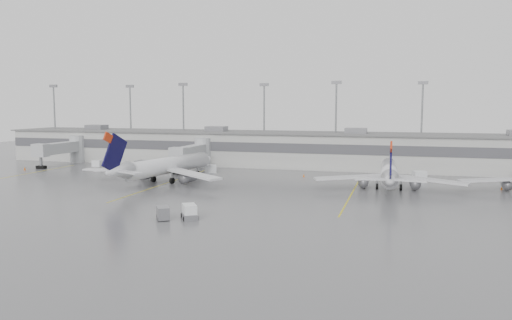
# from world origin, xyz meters

# --- Properties ---
(ground) EXTENTS (260.00, 260.00, 0.00)m
(ground) POSITION_xyz_m (0.00, 0.00, 0.00)
(ground) COLOR #565659
(ground) RESTS_ON ground
(terminal) EXTENTS (152.00, 17.00, 9.45)m
(terminal) POSITION_xyz_m (-0.01, 57.98, 4.17)
(terminal) COLOR #A2A29D
(terminal) RESTS_ON ground
(light_masts) EXTENTS (142.40, 8.00, 20.60)m
(light_masts) POSITION_xyz_m (0.00, 63.75, 12.03)
(light_masts) COLOR gray
(light_masts) RESTS_ON ground
(jet_bridge_left) EXTENTS (4.00, 17.20, 7.00)m
(jet_bridge_left) POSITION_xyz_m (-55.50, 45.72, 3.87)
(jet_bridge_left) COLOR #A0A3A5
(jet_bridge_left) RESTS_ON ground
(jet_bridge_right) EXTENTS (4.00, 17.20, 7.00)m
(jet_bridge_right) POSITION_xyz_m (-20.50, 45.72, 3.87)
(jet_bridge_right) COLOR #A0A3A5
(jet_bridge_right) RESTS_ON ground
(stand_markings) EXTENTS (105.25, 40.00, 0.01)m
(stand_markings) POSITION_xyz_m (-0.00, 24.00, 0.01)
(stand_markings) COLOR #CFBE0C
(stand_markings) RESTS_ON ground
(jet_mid_left) EXTENTS (28.27, 32.00, 10.46)m
(jet_mid_left) POSITION_xyz_m (-18.20, 24.82, 3.25)
(jet_mid_left) COLOR silver
(jet_mid_left) RESTS_ON ground
(jet_mid_right) EXTENTS (26.13, 29.31, 9.48)m
(jet_mid_right) POSITION_xyz_m (23.38, 28.75, 2.95)
(jet_mid_right) COLOR silver
(jet_mid_right) RESTS_ON ground
(baggage_tug) EXTENTS (3.15, 3.50, 1.92)m
(baggage_tug) POSITION_xyz_m (-1.06, -2.38, 0.75)
(baggage_tug) COLOR white
(baggage_tug) RESTS_ON ground
(baggage_cart) EXTENTS (2.66, 3.00, 1.67)m
(baggage_cart) POSITION_xyz_m (-4.26, -3.58, 0.87)
(baggage_cart) COLOR slate
(baggage_cart) RESTS_ON ground
(gse_uld_a) EXTENTS (2.17, 1.49, 1.50)m
(gse_uld_a) POSITION_xyz_m (-45.50, 43.45, 0.75)
(gse_uld_a) COLOR white
(gse_uld_a) RESTS_ON ground
(gse_uld_b) EXTENTS (2.93, 2.52, 1.75)m
(gse_uld_b) POSITION_xyz_m (-14.74, 40.15, 0.88)
(gse_uld_b) COLOR white
(gse_uld_b) RESTS_ON ground
(gse_uld_c) EXTENTS (2.93, 2.48, 1.76)m
(gse_uld_c) POSITION_xyz_m (28.95, 42.09, 0.88)
(gse_uld_c) COLOR white
(gse_uld_c) RESTS_ON ground
(gse_loader) EXTENTS (2.03, 3.20, 1.99)m
(gse_loader) POSITION_xyz_m (-32.61, 41.90, 0.99)
(gse_loader) COLOR slate
(gse_loader) RESTS_ON ground
(cone_a) EXTENTS (0.46, 0.46, 0.73)m
(cone_a) POSITION_xyz_m (-57.47, 32.93, 0.37)
(cone_a) COLOR #E25B04
(cone_a) RESTS_ON ground
(cone_b) EXTENTS (0.42, 0.42, 0.66)m
(cone_b) POSITION_xyz_m (-16.76, 34.41, 0.33)
(cone_b) COLOR #E25B04
(cone_b) RESTS_ON ground
(cone_c) EXTENTS (0.38, 0.38, 0.61)m
(cone_c) POSITION_xyz_m (6.10, 39.72, 0.31)
(cone_c) COLOR #E25B04
(cone_c) RESTS_ON ground
(cone_d) EXTENTS (0.38, 0.38, 0.60)m
(cone_d) POSITION_xyz_m (42.45, 33.92, 0.30)
(cone_d) COLOR #E25B04
(cone_d) RESTS_ON ground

